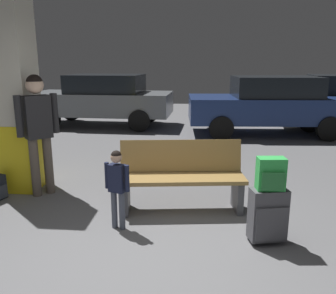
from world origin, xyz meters
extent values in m
cube|color=slate|center=(0.00, 4.00, -0.05)|extent=(18.00, 18.00, 0.10)
cube|color=yellow|center=(-2.08, 1.96, 0.50)|extent=(0.57, 0.57, 1.00)
cube|color=beige|center=(-2.08, 1.96, 1.95)|extent=(0.56, 0.56, 1.91)
cube|color=#9E7A42|center=(0.40, 1.30, 0.44)|extent=(1.64, 0.62, 0.05)
cube|color=#9E7A42|center=(0.37, 1.55, 0.68)|extent=(1.60, 0.30, 0.42)
cube|color=#4C4C51|center=(-0.32, 1.22, 0.21)|extent=(0.13, 0.41, 0.41)
cube|color=#4C4C51|center=(1.11, 1.39, 0.21)|extent=(0.13, 0.41, 0.41)
cube|color=#4C4C51|center=(1.34, 0.55, 0.32)|extent=(0.41, 0.28, 0.56)
cube|color=#4C4C51|center=(1.36, 0.44, 0.26)|extent=(0.34, 0.09, 0.36)
cube|color=#A5A5AA|center=(1.32, 0.63, 0.59)|extent=(0.14, 0.05, 0.02)
cylinder|color=black|center=(1.16, 0.60, 0.02)|extent=(0.03, 0.05, 0.04)
cylinder|color=black|center=(1.48, 0.67, 0.02)|extent=(0.03, 0.05, 0.04)
cube|color=green|center=(1.34, 0.55, 0.77)|extent=(0.29, 0.19, 0.34)
cube|color=#2B773A|center=(1.35, 0.46, 0.72)|extent=(0.23, 0.05, 0.19)
cylinder|color=black|center=(1.34, 0.55, 0.93)|extent=(0.06, 0.03, 0.02)
cylinder|color=#4C5160|center=(-0.26, 0.73, 0.23)|extent=(0.07, 0.07, 0.45)
cylinder|color=#4C5160|center=(-0.36, 0.77, 0.23)|extent=(0.07, 0.07, 0.45)
cube|color=#191E38|center=(-0.31, 0.75, 0.61)|extent=(0.21, 0.17, 0.32)
cylinder|color=#191E38|center=(-0.19, 0.70, 0.63)|extent=(0.05, 0.05, 0.30)
cylinder|color=#191E38|center=(-0.44, 0.79, 0.63)|extent=(0.05, 0.05, 0.30)
sphere|color=tan|center=(-0.31, 0.75, 0.86)|extent=(0.13, 0.13, 0.13)
sphere|color=black|center=(-0.31, 0.75, 0.88)|extent=(0.12, 0.12, 0.12)
cylinder|color=white|center=(-0.34, 0.86, 0.63)|extent=(0.06, 0.06, 0.10)
cylinder|color=red|center=(-0.34, 0.86, 0.70)|extent=(0.01, 0.01, 0.06)
cylinder|color=brown|center=(-1.57, 1.79, 0.42)|extent=(0.13, 0.13, 0.84)
cylinder|color=brown|center=(-1.71, 1.66, 0.42)|extent=(0.13, 0.13, 0.84)
cube|color=#232326|center=(-1.64, 1.72, 1.14)|extent=(0.39, 0.38, 0.60)
cylinder|color=#232326|center=(-1.46, 1.89, 1.17)|extent=(0.10, 0.10, 0.57)
cylinder|color=#232326|center=(-1.82, 1.56, 1.17)|extent=(0.10, 0.10, 0.57)
sphere|color=beige|center=(-1.64, 1.72, 1.58)|extent=(0.24, 0.24, 0.24)
sphere|color=black|center=(-1.64, 1.72, 1.61)|extent=(0.22, 0.22, 0.22)
cube|color=#333842|center=(-2.13, 1.43, 0.12)|extent=(0.10, 0.23, 0.19)
cylinder|color=black|center=(3.83, 8.40, 0.30)|extent=(0.62, 0.26, 0.60)
cylinder|color=black|center=(3.66, 6.81, 0.30)|extent=(0.62, 0.26, 0.60)
cube|color=navy|center=(2.43, 6.42, 0.67)|extent=(4.19, 1.93, 0.64)
cube|color=black|center=(2.58, 6.43, 1.25)|extent=(2.18, 1.66, 0.52)
cylinder|color=black|center=(1.18, 5.55, 0.30)|extent=(0.61, 0.23, 0.60)
cylinder|color=black|center=(1.09, 7.14, 0.30)|extent=(0.61, 0.23, 0.60)
cylinder|color=black|center=(3.77, 5.69, 0.30)|extent=(0.61, 0.23, 0.60)
cylinder|color=black|center=(3.68, 7.29, 0.30)|extent=(0.61, 0.23, 0.60)
cube|color=slate|center=(-2.25, 7.32, 0.67)|extent=(4.17, 1.88, 0.64)
cube|color=black|center=(-2.10, 7.32, 1.25)|extent=(2.17, 1.63, 0.52)
cylinder|color=black|center=(-3.59, 6.58, 0.30)|extent=(0.61, 0.23, 0.60)
cylinder|color=black|center=(-3.52, 8.18, 0.30)|extent=(0.61, 0.23, 0.60)
cylinder|color=black|center=(-0.99, 6.47, 0.30)|extent=(0.61, 0.23, 0.60)
cylinder|color=black|center=(-0.92, 8.06, 0.30)|extent=(0.61, 0.23, 0.60)
camera|label=1|loc=(0.57, -2.93, 1.90)|focal=37.44mm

